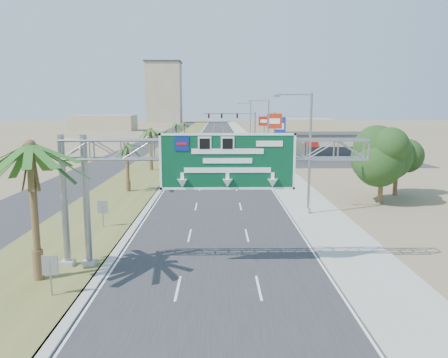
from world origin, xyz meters
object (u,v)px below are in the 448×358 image
Objects in this scene: signal_mast at (245,128)px; pole_sign_blue at (280,128)px; pole_sign_red_near at (274,124)px; car_right_lane at (232,153)px; pole_sign_red_far at (264,124)px; sign_gantry at (198,160)px; palm_near at (30,147)px; car_far at (215,146)px; store_building at (338,145)px; car_left_lane at (177,174)px; car_mid_lane at (208,162)px.

signal_mast is 1.37× the size of pole_sign_blue.
pole_sign_red_near is (3.83, -15.37, 1.45)m from signal_mast.
pole_sign_red_far reaches higher than car_right_lane.
sign_gantry is 8.41m from palm_near.
pole_sign_red_far is (-1.23, 12.82, 0.24)m from pole_sign_blue.
palm_near is at bearing -110.74° from pole_sign_blue.
car_far is at bearing 119.14° from pole_sign_blue.
signal_mast reaches higher than store_building.
sign_gantry is at bearing -99.19° from pole_sign_red_far.
store_building is at bearing -27.61° from car_far.
pole_sign_red_far is at bearing 154.82° from store_building.
sign_gantry is 1.63× the size of signal_mast.
sign_gantry reaches higher than car_left_lane.
signal_mast is at bearing 84.26° from sign_gantry.
car_left_lane is 0.87× the size of car_far.
palm_near reaches higher than car_mid_lane.
palm_near reaches higher than store_building.
palm_near reaches higher than car_left_lane.
pole_sign_blue is at bearing -58.75° from car_far.
car_far is (-5.93, 7.02, -4.03)m from signal_mast.
store_building is 2.40× the size of pole_sign_blue.
store_building is 16.61m from pole_sign_red_near.
pole_sign_blue reaches higher than car_left_lane.
car_mid_lane is (-23.50, -13.86, -1.35)m from store_building.
signal_mast reaches higher than pole_sign_red_far.
car_right_lane is 11.88m from pole_sign_red_near.
pole_sign_red_near reaches higher than car_mid_lane.
car_left_lane is at bearing -135.20° from store_building.
sign_gantry reaches higher than pole_sign_blue.
car_right_lane is at bearing -131.83° from pole_sign_red_far.
signal_mast reaches higher than car_mid_lane.
pole_sign_red_near is (18.20, 48.61, -0.63)m from palm_near.
sign_gantry is at bearing -95.74° from signal_mast.
car_far is (4.21, 39.77, -0.01)m from car_left_lane.
car_far is 0.77× the size of pole_sign_red_far.
pole_sign_red_near is at bearing 77.84° from sign_gantry.
car_far is at bearing 113.55° from pole_sign_red_near.
pole_sign_red_near is at bearing -114.54° from pole_sign_blue.
palm_near is 1.70× the size of car_left_lane.
pole_sign_red_far is at bearing 90.00° from pole_sign_red_near.
signal_mast is 18.08m from store_building.
pole_sign_blue is at bearing -150.32° from store_building.
car_mid_lane is (7.70, 44.14, -6.28)m from palm_near.
pole_sign_red_near reaches higher than pole_sign_blue.
sign_gantry is 0.93× the size of store_building.
car_far is (0.30, 69.07, -5.24)m from sign_gantry.
palm_near reaches higher than signal_mast.
car_far is at bearing 85.49° from car_mid_lane.
car_right_lane is 0.95× the size of car_far.
pole_sign_red_far is at bearing -33.08° from car_far.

